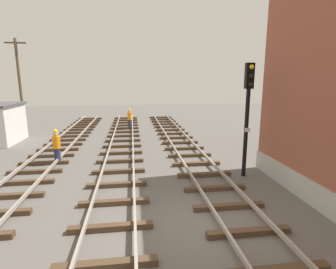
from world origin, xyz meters
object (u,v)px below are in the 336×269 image
Objects in this scene: track_worker_foreground at (130,119)px; track_worker_distant at (57,147)px; signal_mast at (248,107)px; utility_pole_far at (20,82)px.

track_worker_distant is at bearing -111.38° from track_worker_foreground.
signal_mast is 0.64× the size of utility_pole_far.
track_worker_distant is at bearing -63.07° from utility_pole_far.
track_worker_foreground is at bearing 112.74° from signal_mast.
track_worker_foreground is (9.88, -2.46, -3.26)m from utility_pole_far.
utility_pole_far is 13.91m from track_worker_distant.
utility_pole_far is (-15.19, 15.12, 0.97)m from signal_mast.
track_worker_foreground and track_worker_distant have the same top height.
track_worker_distant is (-9.06, 3.06, -2.29)m from signal_mast.
signal_mast is at bearing -44.87° from utility_pole_far.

